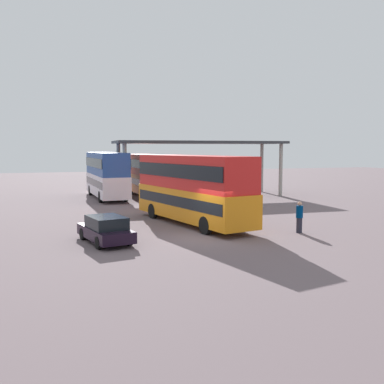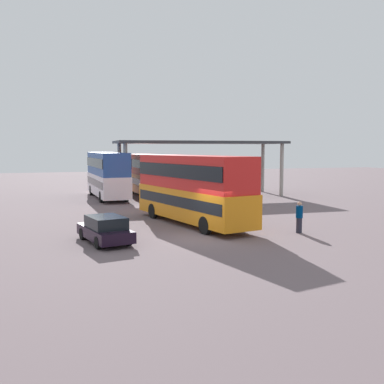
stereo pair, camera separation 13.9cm
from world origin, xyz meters
The scene contains 7 objects.
ground_plane centered at (0.00, 0.00, 0.00)m, with size 140.00×140.00×0.00m, color #69595E.
double_decker_main centered at (0.86, 4.18, 2.33)m, with size 4.52×10.87×4.25m.
parked_hatchback centered at (-5.02, 0.33, 0.67)m, with size 2.45×4.28×1.35m.
double_decker_near_canopy centered at (-2.00, 20.49, 2.36)m, with size 2.70×10.50×4.30m.
double_decker_mid_row centered at (2.15, 20.57, 2.25)m, with size 2.60×10.39×4.10m.
depot_canopy centered at (7.00, 19.46, 5.00)m, with size 16.83×6.27×5.41m.
pedestrian_waiting centered at (5.54, -0.54, 0.88)m, with size 0.38×0.38×1.75m.
Camera 1 is at (-8.12, -21.67, 4.67)m, focal length 41.64 mm.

